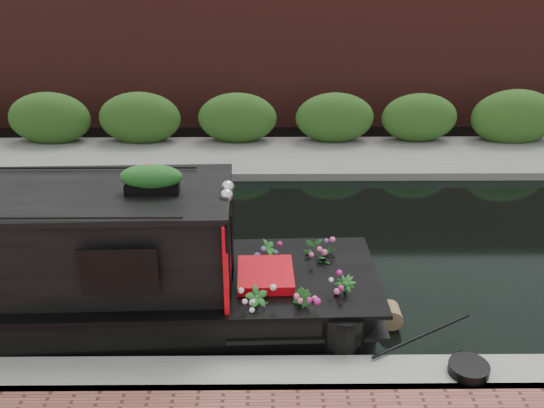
{
  "coord_description": "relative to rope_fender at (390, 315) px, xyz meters",
  "views": [
    {
      "loc": [
        0.78,
        -8.88,
        5.06
      ],
      "look_at": [
        0.85,
        -0.6,
        1.16
      ],
      "focal_mm": 40.0,
      "sensor_mm": 36.0,
      "label": 1
    }
  ],
  "objects": [
    {
      "name": "ground",
      "position": [
        -2.46,
        2.04,
        -0.15
      ],
      "size": [
        80.0,
        80.0,
        0.0
      ],
      "primitive_type": "plane",
      "color": "black",
      "rests_on": "ground"
    },
    {
      "name": "near_bank_coping",
      "position": [
        -2.46,
        -1.26,
        -0.15
      ],
      "size": [
        40.0,
        0.6,
        0.5
      ],
      "primitive_type": "cube",
      "color": "gray",
      "rests_on": "ground"
    },
    {
      "name": "far_bank_path",
      "position": [
        -2.46,
        6.24,
        -0.15
      ],
      "size": [
        40.0,
        2.4,
        0.34
      ],
      "primitive_type": "cube",
      "color": "slate",
      "rests_on": "ground"
    },
    {
      "name": "far_hedge",
      "position": [
        -2.46,
        7.14,
        -0.15
      ],
      "size": [
        40.0,
        1.1,
        2.8
      ],
      "primitive_type": "cube",
      "color": "#28501A",
      "rests_on": "ground"
    },
    {
      "name": "far_brick_wall",
      "position": [
        -2.46,
        9.24,
        -0.15
      ],
      "size": [
        40.0,
        1.0,
        8.0
      ],
      "primitive_type": "cube",
      "color": "#4E201A",
      "rests_on": "ground"
    },
    {
      "name": "rope_fender",
      "position": [
        0.0,
        0.0,
        0.0
      ],
      "size": [
        0.3,
        0.32,
        0.3
      ],
      "primitive_type": "cylinder",
      "rotation": [
        1.57,
        0.0,
        0.0
      ],
      "color": "olive",
      "rests_on": "ground"
    },
    {
      "name": "coiled_mooring_rope",
      "position": [
        0.67,
        -1.28,
        0.16
      ],
      "size": [
        0.48,
        0.48,
        0.12
      ],
      "primitive_type": "cylinder",
      "color": "black",
      "rests_on": "near_bank_coping"
    }
  ]
}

